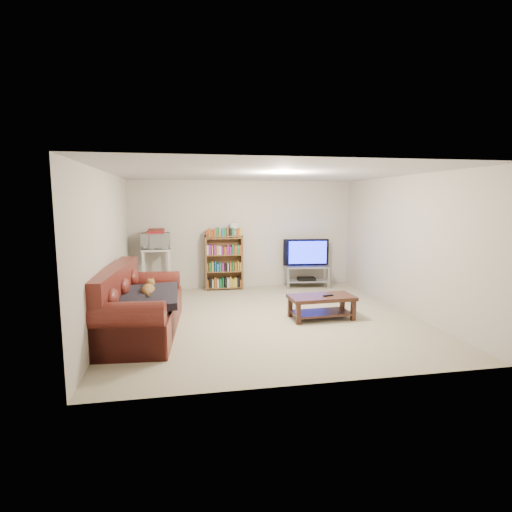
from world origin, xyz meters
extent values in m
plane|color=#BCAF8B|center=(0.00, 0.00, 0.00)|extent=(5.00, 5.00, 0.00)
plane|color=white|center=(0.00, 0.00, 2.40)|extent=(5.00, 5.00, 0.00)
plane|color=beige|center=(0.00, 2.50, 1.20)|extent=(5.00, 0.00, 5.00)
plane|color=beige|center=(0.00, -2.50, 1.20)|extent=(5.00, 0.00, 5.00)
plane|color=beige|center=(-2.50, 0.00, 1.20)|extent=(0.00, 5.00, 5.00)
plane|color=beige|center=(2.50, 0.00, 1.20)|extent=(0.00, 5.00, 5.00)
cube|color=#5B1E17|center=(-1.99, -0.39, 0.22)|extent=(1.18, 2.40, 0.45)
cube|color=#5B1E17|center=(-2.36, -0.37, 0.51)|extent=(0.43, 2.35, 0.98)
cube|color=#5B1E17|center=(-2.07, -1.44, 0.28)|extent=(0.97, 0.31, 0.57)
cube|color=#5B1E17|center=(-1.91, 0.65, 0.28)|extent=(0.97, 0.31, 0.57)
cube|color=black|center=(-1.90, -0.56, 0.58)|extent=(0.91, 1.18, 0.19)
cube|color=#3C1F15|center=(0.90, -0.22, 0.36)|extent=(1.10, 0.58, 0.06)
cube|color=#3C1F15|center=(0.90, -0.22, 0.10)|extent=(0.99, 0.53, 0.03)
cube|color=#3C1F15|center=(0.43, -0.45, 0.17)|extent=(0.07, 0.07, 0.33)
cube|color=#3C1F15|center=(1.38, -0.41, 0.17)|extent=(0.07, 0.07, 0.33)
cube|color=#3C1F15|center=(0.41, -0.03, 0.17)|extent=(0.07, 0.07, 0.33)
cube|color=#3C1F15|center=(1.37, 0.01, 0.17)|extent=(0.07, 0.07, 0.33)
cube|color=black|center=(1.00, -0.27, 0.40)|extent=(0.18, 0.08, 0.02)
cube|color=#999EA3|center=(1.40, 2.18, 0.47)|extent=(1.01, 0.53, 0.03)
cube|color=#999EA3|center=(1.40, 2.18, 0.15)|extent=(0.96, 0.50, 0.02)
cube|color=gray|center=(0.93, 2.04, 0.24)|extent=(0.05, 0.05, 0.49)
cube|color=gray|center=(1.84, 1.95, 0.24)|extent=(0.05, 0.05, 0.49)
cube|color=gray|center=(0.96, 2.41, 0.24)|extent=(0.05, 0.05, 0.49)
cube|color=gray|center=(1.87, 2.33, 0.24)|extent=(0.05, 0.05, 0.49)
imported|color=black|center=(1.40, 2.18, 0.79)|extent=(1.06, 0.24, 0.60)
cube|color=black|center=(1.40, 2.18, 0.19)|extent=(0.41, 0.31, 0.06)
cube|color=brown|center=(-0.87, 2.30, 0.60)|extent=(0.04, 0.26, 1.20)
cube|color=brown|center=(-0.08, 2.29, 0.60)|extent=(0.04, 0.26, 1.20)
cube|color=brown|center=(-0.47, 2.30, 1.19)|extent=(0.84, 0.27, 0.03)
cube|color=maroon|center=(-0.66, 2.30, 1.24)|extent=(0.24, 0.19, 0.06)
cube|color=silver|center=(-1.91, 2.13, 0.94)|extent=(0.62, 0.46, 0.04)
cube|color=silver|center=(-1.91, 2.13, 0.30)|extent=(0.56, 0.41, 0.03)
cube|color=silver|center=(-2.16, 1.94, 0.46)|extent=(0.05, 0.05, 0.92)
cube|color=silver|center=(-1.64, 1.96, 0.46)|extent=(0.05, 0.05, 0.92)
cube|color=silver|center=(-2.18, 2.29, 0.46)|extent=(0.05, 0.05, 0.92)
cube|color=silver|center=(-1.66, 2.32, 0.46)|extent=(0.05, 0.05, 0.92)
imported|color=silver|center=(-1.91, 2.13, 1.12)|extent=(0.61, 0.43, 0.33)
cube|color=maroon|center=(-1.91, 2.13, 1.31)|extent=(0.36, 0.32, 0.05)
camera|label=1|loc=(-1.36, -6.40, 1.97)|focal=28.00mm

